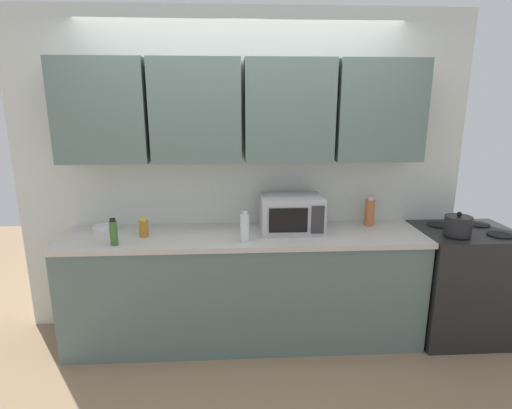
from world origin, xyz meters
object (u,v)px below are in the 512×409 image
at_px(bottle_clear_tall, 245,228).
at_px(bottle_spice_jar, 370,211).
at_px(microwave, 291,214).
at_px(bottle_amber_vinegar, 144,228).
at_px(bottle_green_oil, 114,232).
at_px(bowl_ceramic_small, 103,229).
at_px(stove_range, 461,282).
at_px(kettle, 458,226).

bearing_deg(bottle_clear_tall, bottle_spice_jar, 18.52).
height_order(microwave, bottle_amber_vinegar, microwave).
bearing_deg(bottle_green_oil, bowl_ceramic_small, 119.70).
distance_m(bottle_amber_vinegar, bottle_spice_jar, 1.81).
bearing_deg(stove_range, bowl_ceramic_small, 177.37).
bearing_deg(bottle_amber_vinegar, microwave, 4.26).
height_order(bottle_spice_jar, bowl_ceramic_small, bottle_spice_jar).
relative_size(microwave, bottle_green_oil, 2.43).
height_order(microwave, bowl_ceramic_small, microwave).
relative_size(stove_range, bowl_ceramic_small, 6.32).
relative_size(microwave, bowl_ceramic_small, 3.33).
bearing_deg(bottle_spice_jar, bottle_clear_tall, -161.48).
xyz_separation_m(kettle, bowl_ceramic_small, (-2.72, 0.27, -0.06)).
relative_size(bottle_clear_tall, bowl_ceramic_small, 1.57).
height_order(kettle, bottle_spice_jar, bottle_spice_jar).
relative_size(kettle, bottle_green_oil, 1.01).
bearing_deg(microwave, kettle, -9.89).
bearing_deg(bottle_spice_jar, stove_range, -14.36).
xyz_separation_m(stove_range, bowl_ceramic_small, (-2.89, 0.13, 0.47)).
distance_m(bottle_amber_vinegar, bottle_green_oil, 0.25).
bearing_deg(bottle_clear_tall, kettle, 0.63).
distance_m(microwave, bottle_clear_tall, 0.44).
distance_m(bottle_green_oil, bowl_ceramic_small, 0.37).
bearing_deg(bottle_amber_vinegar, bottle_green_oil, -134.96).
bearing_deg(bottle_clear_tall, bottle_amber_vinegar, 168.95).
relative_size(bottle_clear_tall, bottle_spice_jar, 0.93).
bearing_deg(kettle, stove_range, 39.47).
relative_size(microwave, bottle_spice_jar, 1.96).
relative_size(kettle, bottle_clear_tall, 0.88).
distance_m(bottle_clear_tall, bowl_ceramic_small, 1.15).
relative_size(bottle_amber_vinegar, bowl_ceramic_small, 0.99).
bearing_deg(bottle_spice_jar, kettle, -30.03).
height_order(bottle_clear_tall, bottle_amber_vinegar, bottle_clear_tall).
xyz_separation_m(microwave, bottle_green_oil, (-1.30, -0.26, -0.05)).
height_order(bottle_green_oil, bottle_spice_jar, bottle_spice_jar).
xyz_separation_m(bottle_amber_vinegar, bowl_ceramic_small, (-0.35, 0.14, -0.04)).
distance_m(kettle, bottle_clear_tall, 1.61).
relative_size(stove_range, kettle, 4.59).
bearing_deg(bowl_ceramic_small, stove_range, -2.63).
bearing_deg(bottle_green_oil, bottle_clear_tall, 1.48).
relative_size(bottle_spice_jar, bowl_ceramic_small, 1.70).
bearing_deg(bottle_green_oil, microwave, 11.16).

